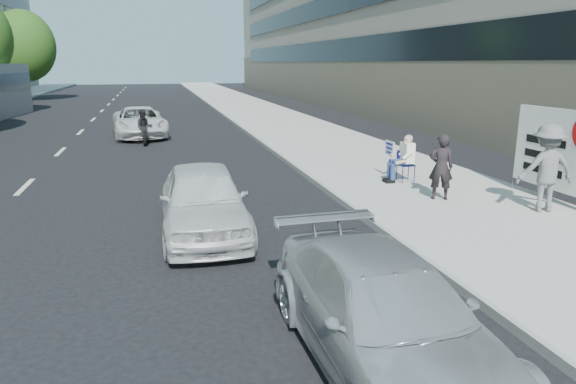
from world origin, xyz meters
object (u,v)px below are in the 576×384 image
object	(u,v)px
seated_protester	(402,156)
white_sedan_near	(203,200)
jogger	(546,168)
motorcycle	(144,129)
parked_sedan	(384,314)
pedestrian_woman	(441,167)
protest_banner	(561,151)
white_sedan_far	(140,122)

from	to	relation	value
seated_protester	white_sedan_near	size ratio (longest dim) A/B	0.32
jogger	white_sedan_near	world-z (taller)	jogger
jogger	motorcycle	bearing A→B (deg)	-45.83
seated_protester	motorcycle	size ratio (longest dim) A/B	0.64
parked_sedan	pedestrian_woman	bearing A→B (deg)	53.60
seated_protester	jogger	xyz separation A→B (m)	(1.70, -3.47, 0.25)
pedestrian_woman	white_sedan_near	xyz separation A→B (m)	(-5.73, -0.73, -0.24)
seated_protester	parked_sedan	bearing A→B (deg)	-117.95
jogger	pedestrian_woman	size ratio (longest dim) A/B	1.22
jogger	motorcycle	world-z (taller)	jogger
protest_banner	white_sedan_near	xyz separation A→B (m)	(-8.18, 0.30, -0.70)
protest_banner	white_sedan_far	size ratio (longest dim) A/B	0.62
parked_sedan	motorcycle	world-z (taller)	motorcycle
protest_banner	white_sedan_near	size ratio (longest dim) A/B	0.74
parked_sedan	jogger	bearing A→B (deg)	35.97
white_sedan_near	white_sedan_far	distance (m)	14.95
white_sedan_far	parked_sedan	bearing A→B (deg)	-86.45
jogger	pedestrian_woman	xyz separation A→B (m)	(-1.69, 1.49, -0.17)
protest_banner	white_sedan_far	xyz separation A→B (m)	(-9.72, 15.17, -0.72)
protest_banner	white_sedan_far	bearing A→B (deg)	122.66
white_sedan_near	motorcycle	xyz separation A→B (m)	(-1.30, 12.58, -0.07)
jogger	protest_banner	distance (m)	0.93
pedestrian_woman	motorcycle	xyz separation A→B (m)	(-7.03, 11.85, -0.31)
pedestrian_woman	parked_sedan	size ratio (longest dim) A/B	0.37
seated_protester	jogger	bearing A→B (deg)	-63.84
protest_banner	seated_protester	bearing A→B (deg)	129.28
seated_protester	parked_sedan	xyz separation A→B (m)	(-4.20, -7.91, -0.25)
jogger	pedestrian_woman	bearing A→B (deg)	-30.39
white_sedan_near	pedestrian_woman	bearing A→B (deg)	8.62
parked_sedan	white_sedan_far	xyz separation A→B (m)	(-3.06, 20.07, 0.06)
seated_protester	white_sedan_far	xyz separation A→B (m)	(-7.26, 12.16, -0.19)
pedestrian_woman	protest_banner	size ratio (longest dim) A/B	0.52
pedestrian_woman	parked_sedan	xyz separation A→B (m)	(-4.21, -5.93, -0.32)
pedestrian_woman	protest_banner	world-z (taller)	protest_banner
jogger	protest_banner	xyz separation A→B (m)	(0.76, 0.45, 0.28)
seated_protester	jogger	distance (m)	3.87
pedestrian_woman	white_sedan_far	bearing A→B (deg)	-39.90
pedestrian_woman	jogger	bearing A→B (deg)	161.49
white_sedan_far	jogger	bearing A→B (deg)	-65.29
motorcycle	jogger	bearing A→B (deg)	-56.83
white_sedan_near	motorcycle	world-z (taller)	motorcycle
white_sedan_near	seated_protester	bearing A→B (deg)	26.70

